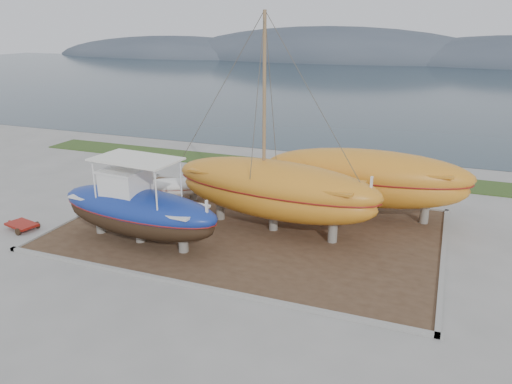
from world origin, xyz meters
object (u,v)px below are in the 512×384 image
at_px(blue_caique, 138,201).
at_px(orange_bare_hull, 365,185).
at_px(orange_sailboat, 275,127).
at_px(white_dinghy, 172,190).
at_px(red_trailer, 22,226).

relative_size(blue_caique, orange_bare_hull, 0.79).
bearing_deg(blue_caique, orange_sailboat, 39.27).
bearing_deg(orange_sailboat, white_dinghy, 170.48).
height_order(white_dinghy, orange_bare_hull, orange_bare_hull).
bearing_deg(red_trailer, white_dinghy, 65.88).
distance_m(white_dinghy, red_trailer, 8.08).
relative_size(blue_caique, orange_sailboat, 0.79).
relative_size(white_dinghy, orange_sailboat, 0.38).
xyz_separation_m(white_dinghy, orange_sailboat, (6.88, -2.01, 4.53)).
distance_m(blue_caique, red_trailer, 6.74).
bearing_deg(orange_sailboat, orange_bare_hull, 49.19).
distance_m(white_dinghy, orange_sailboat, 8.47).
bearing_deg(orange_bare_hull, blue_caique, -144.37).
xyz_separation_m(white_dinghy, red_trailer, (-4.87, -6.43, -0.51)).
xyz_separation_m(white_dinghy, orange_bare_hull, (10.72, 1.52, 1.12)).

